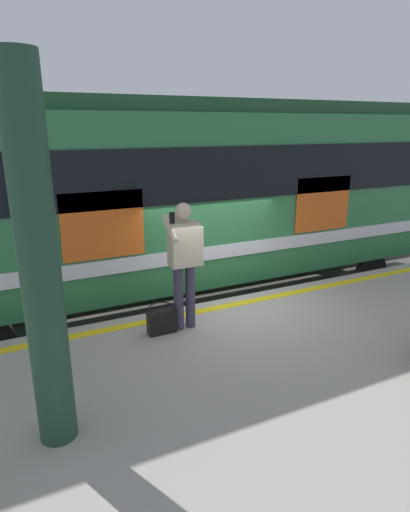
{
  "coord_description": "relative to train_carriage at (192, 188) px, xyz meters",
  "views": [
    {
      "loc": [
        3.22,
        5.91,
        3.79
      ],
      "look_at": [
        0.52,
        0.3,
        1.88
      ],
      "focal_mm": 30.13,
      "sensor_mm": 36.0,
      "label": 1
    }
  ],
  "objects": [
    {
      "name": "handbag",
      "position": [
        1.69,
        2.69,
        -1.4
      ],
      "size": [
        0.39,
        0.35,
        0.4
      ],
      "color": "black",
      "rests_on": "platform"
    },
    {
      "name": "station_column",
      "position": [
        3.29,
        4.24,
        0.08
      ],
      "size": [
        0.34,
        0.34,
        3.34
      ],
      "primitive_type": "cylinder",
      "color": "#1E3F2D",
      "rests_on": "platform"
    },
    {
      "name": "track_rail_far",
      "position": [
        0.3,
        -0.72,
        -2.49
      ],
      "size": [
        22.77,
        0.08,
        0.16
      ],
      "primitive_type": "cube",
      "color": "slate",
      "rests_on": "ground"
    },
    {
      "name": "safety_line",
      "position": [
        0.3,
        2.28,
        -1.58
      ],
      "size": [
        17.16,
        0.16,
        0.01
      ],
      "primitive_type": "cube",
      "color": "yellow",
      "rests_on": "platform"
    },
    {
      "name": "track_rail_near",
      "position": [
        0.3,
        0.71,
        -2.49
      ],
      "size": [
        22.77,
        0.08,
        0.16
      ],
      "primitive_type": "cube",
      "color": "slate",
      "rests_on": "ground"
    },
    {
      "name": "platform",
      "position": [
        0.3,
        4.38,
        -2.08
      ],
      "size": [
        17.51,
        4.8,
        0.98
      ],
      "primitive_type": "cube",
      "color": "#9E998E",
      "rests_on": "ground"
    },
    {
      "name": "ground_plane",
      "position": [
        0.3,
        1.98,
        -2.57
      ],
      "size": [
        26.27,
        26.27,
        0.0
      ],
      "primitive_type": "plane",
      "color": "#4C4742"
    },
    {
      "name": "passenger",
      "position": [
        1.33,
        2.67,
        -0.51
      ],
      "size": [
        0.57,
        0.55,
        1.82
      ],
      "color": "#383347",
      "rests_on": "platform"
    },
    {
      "name": "train_carriage",
      "position": [
        0.0,
        0.0,
        0.0
      ],
      "size": [
        12.21,
        2.87,
        4.07
      ],
      "color": "#2D723F",
      "rests_on": "ground"
    }
  ]
}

